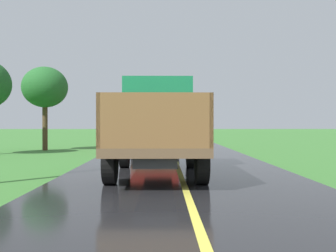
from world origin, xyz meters
name	(u,v)px	position (x,y,z in m)	size (l,w,h in m)	color
banana_truck_near	(158,123)	(-0.61, 11.51, 1.47)	(2.38, 5.82, 2.80)	#2D2D30
banana_truck_far	(156,123)	(-0.84, 22.32, 1.47)	(2.38, 5.81, 2.80)	#2D2D30
roadside_tree_near_left	(45,88)	(-6.90, 21.49, 3.42)	(2.46, 2.46, 4.55)	#4C3823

